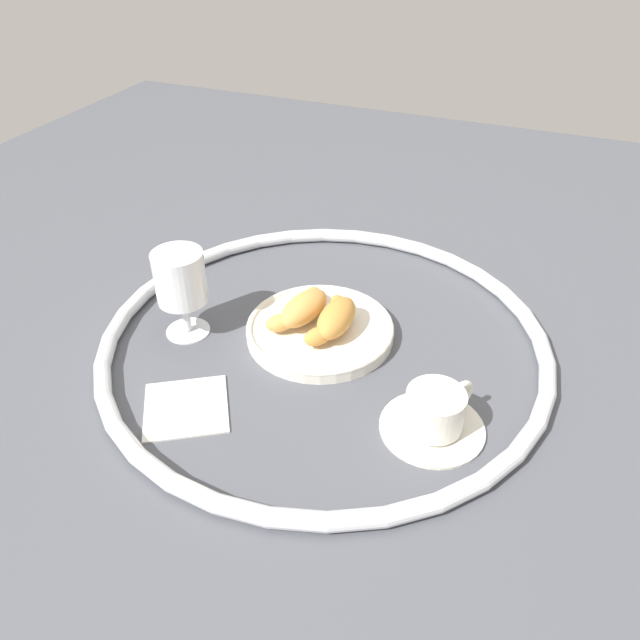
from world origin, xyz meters
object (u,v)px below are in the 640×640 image
Objects in this scene: coffee_cup_near at (435,414)px; folded_napkin at (186,407)px; croissant_large at (334,318)px; croissant_small at (302,308)px; juice_glass_left at (180,280)px; pastry_plate at (320,330)px.

coffee_cup_near is 1.24× the size of folded_napkin.
folded_napkin is at bearing 148.71° from croissant_large.
croissant_small is 0.23m from folded_napkin.
juice_glass_left is (-0.07, 0.22, 0.05)m from croissant_large.
juice_glass_left reaches higher than croissant_large.
croissant_large is 0.05m from croissant_small.
juice_glass_left reaches higher than folded_napkin.
pastry_plate is 1.67× the size of coffee_cup_near.
juice_glass_left is (0.06, 0.40, 0.07)m from coffee_cup_near.
juice_glass_left is 1.27× the size of folded_napkin.
croissant_small is 0.19m from juice_glass_left.
juice_glass_left is at bearing 81.80° from coffee_cup_near.
folded_napkin is (-0.22, 0.07, -0.04)m from croissant_small.
croissant_large is at bearing -95.57° from pastry_plate.
pastry_plate is 1.66× the size of croissant_large.
croissant_large is at bearing -73.24° from juice_glass_left.
croissant_large is 1.03× the size of croissant_small.
croissant_small is (0.00, 0.03, 0.03)m from pastry_plate.
pastry_plate is 2.06× the size of folded_napkin.
croissant_large is 0.23m from juice_glass_left.
croissant_large is 0.98× the size of juice_glass_left.
croissant_large is (-0.00, -0.02, 0.03)m from pastry_plate.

